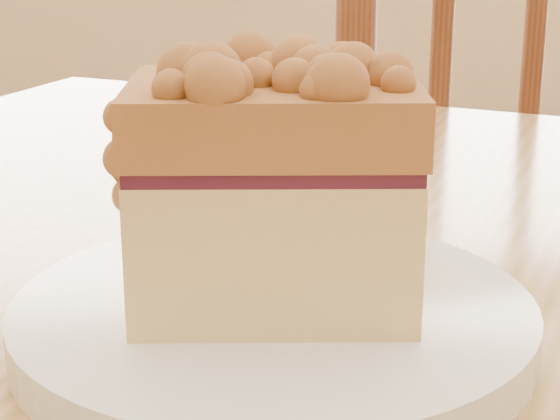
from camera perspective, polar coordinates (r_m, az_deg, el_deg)
name	(u,v)px	position (r m, az deg, el deg)	size (l,w,h in m)	color
cafe_chair_main	(453,260)	(1.21, 10.18, -2.92)	(0.58, 0.58, 1.01)	brown
plate	(273,321)	(0.42, -0.39, -6.57)	(0.23, 0.23, 0.02)	white
cake_slice	(267,175)	(0.40, -0.80, 2.08)	(0.13, 0.10, 0.11)	#D9BE7A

